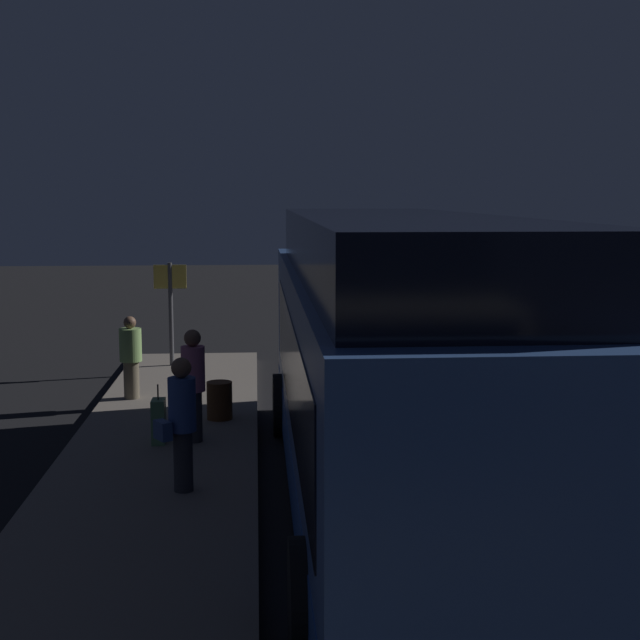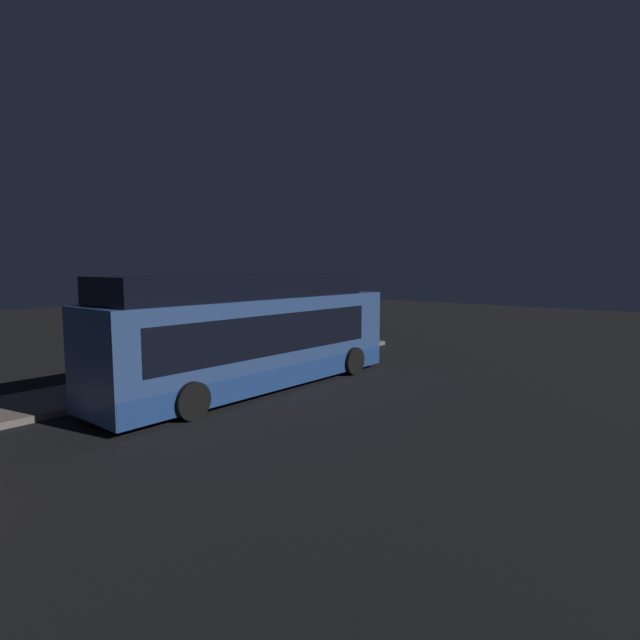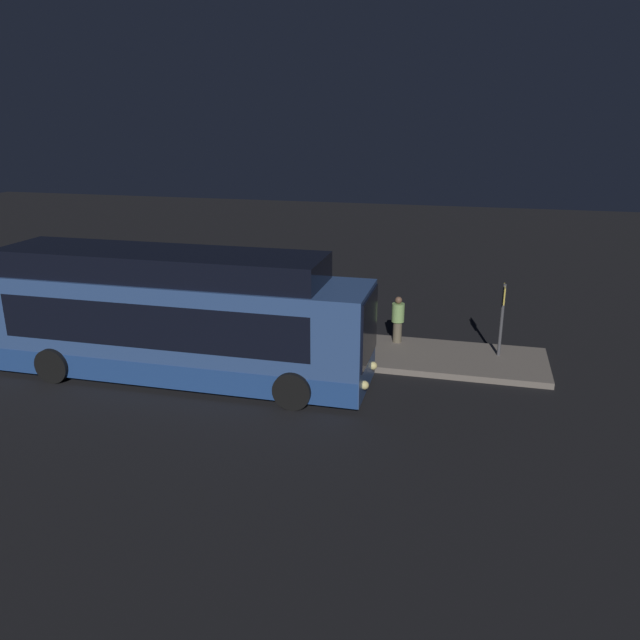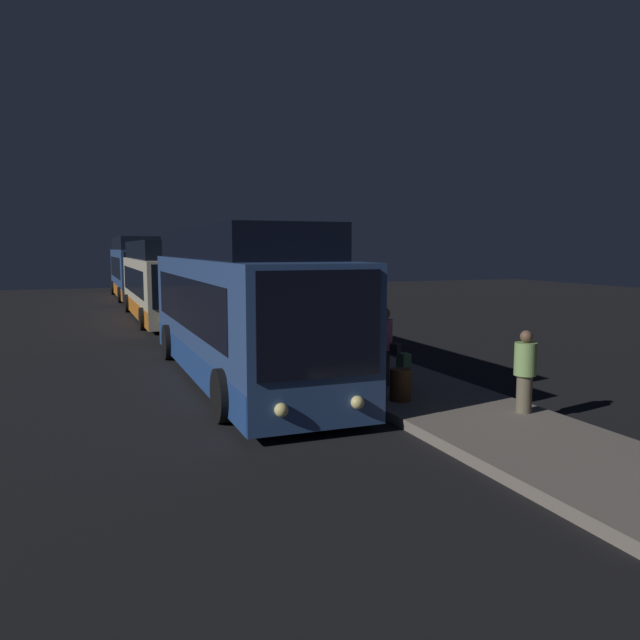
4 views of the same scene
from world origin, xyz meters
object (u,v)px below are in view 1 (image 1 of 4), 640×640
at_px(trash_bin, 220,400).
at_px(passenger_boarding, 131,355).
at_px(sign_post, 171,299).
at_px(bus_lead, 392,381).
at_px(suitcase, 159,421).
at_px(passenger_with_bags, 181,419).
at_px(passenger_waiting, 193,381).

bearing_deg(trash_bin, passenger_boarding, 45.56).
bearing_deg(passenger_boarding, sign_post, -173.20).
distance_m(bus_lead, passenger_boarding, 7.26).
height_order(passenger_boarding, suitcase, passenger_boarding).
xyz_separation_m(suitcase, trash_bin, (1.45, -0.88, -0.02)).
xyz_separation_m(passenger_boarding, passenger_with_bags, (-5.46, -1.40, 0.13)).
distance_m(passenger_waiting, sign_post, 6.46).
relative_size(passenger_waiting, sign_post, 0.76).
bearing_deg(passenger_boarding, trash_bin, 60.23).
height_order(bus_lead, passenger_boarding, bus_lead).
bearing_deg(passenger_with_bags, passenger_waiting, -31.44).
xyz_separation_m(bus_lead, passenger_boarding, (5.98, 4.06, -0.70)).
distance_m(passenger_waiting, suitcase, 0.82).
bearing_deg(passenger_waiting, passenger_boarding, 71.03).
xyz_separation_m(suitcase, sign_post, (6.44, 0.39, 1.16)).
bearing_deg(sign_post, passenger_boarding, 172.13).
relative_size(bus_lead, sign_post, 4.86).
xyz_separation_m(passenger_with_bags, trash_bin, (3.76, -0.33, -0.64)).
distance_m(bus_lead, trash_bin, 5.02).
height_order(suitcase, sign_post, sign_post).
xyz_separation_m(bus_lead, sign_post, (9.26, 3.61, -0.03)).
relative_size(bus_lead, passenger_waiting, 6.37).
relative_size(bus_lead, suitcase, 12.13).
distance_m(passenger_boarding, passenger_waiting, 3.38).
relative_size(passenger_waiting, trash_bin, 2.74).
bearing_deg(sign_post, suitcase, -176.51).
distance_m(bus_lead, suitcase, 4.44).
bearing_deg(bus_lead, suitcase, 48.69).
xyz_separation_m(bus_lead, trash_bin, (4.28, 2.33, -1.21)).
bearing_deg(passenger_boarding, bus_lead, 48.86).
relative_size(suitcase, sign_post, 0.40).
bearing_deg(passenger_with_bags, bus_lead, -132.89).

